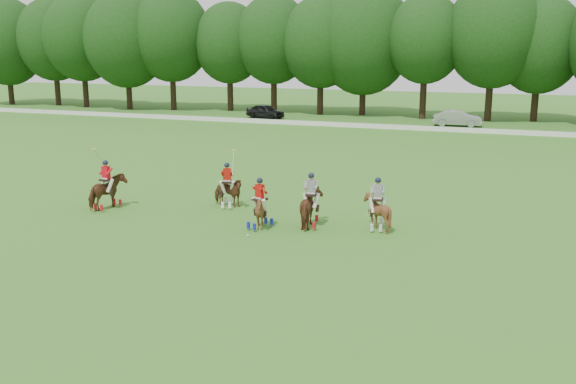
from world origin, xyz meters
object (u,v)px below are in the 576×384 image
(polo_red_a, at_px, (107,192))
(polo_stripe_b, at_px, (377,211))
(car_mid, at_px, (458,118))
(polo_red_b, at_px, (227,192))
(polo_red_c, at_px, (260,211))
(polo_ball, at_px, (248,235))
(car_left, at_px, (265,111))
(polo_stripe_a, at_px, (311,207))

(polo_red_a, distance_m, polo_stripe_b, 12.73)
(polo_red_a, bearing_deg, car_mid, 73.18)
(car_mid, relative_size, polo_red_a, 1.59)
(polo_red_b, xyz_separation_m, polo_stripe_b, (7.57, -1.26, 0.04))
(car_mid, distance_m, polo_red_c, 39.65)
(car_mid, xyz_separation_m, polo_red_b, (-6.66, -36.59, 0.00))
(polo_red_c, height_order, polo_ball, polo_red_c)
(polo_red_a, xyz_separation_m, polo_red_c, (8.05, -0.50, -0.08))
(polo_ball, bearing_deg, polo_stripe_b, 31.67)
(polo_red_c, relative_size, polo_ball, 24.29)
(car_left, height_order, polo_stripe_a, polo_stripe_a)
(polo_ball, bearing_deg, polo_red_b, 125.35)
(polo_stripe_a, bearing_deg, polo_red_c, -152.36)
(polo_stripe_b, bearing_deg, car_left, 119.00)
(polo_red_a, bearing_deg, polo_red_b, 24.90)
(car_left, xyz_separation_m, polo_red_b, (13.42, -36.59, 0.02))
(polo_stripe_a, distance_m, polo_stripe_b, 2.78)
(polo_red_a, height_order, polo_ball, polo_red_a)
(polo_red_c, bearing_deg, car_mid, 84.60)
(car_mid, bearing_deg, polo_ball, 171.38)
(polo_red_b, height_order, polo_stripe_b, polo_red_b)
(polo_red_a, distance_m, polo_red_b, 5.64)
(car_left, distance_m, polo_stripe_b, 43.27)
(car_left, bearing_deg, polo_red_b, -145.13)
(car_left, xyz_separation_m, polo_red_c, (16.35, -39.47, 0.04))
(car_left, distance_m, polo_ball, 43.87)
(polo_red_b, xyz_separation_m, polo_stripe_a, (4.85, -1.87, 0.10))
(polo_red_b, bearing_deg, car_mid, 79.68)
(polo_stripe_a, height_order, polo_ball, polo_stripe_a)
(polo_stripe_b, bearing_deg, polo_red_c, -160.71)
(polo_red_a, height_order, polo_stripe_b, polo_red_a)
(car_mid, relative_size, polo_red_b, 1.70)
(polo_ball, bearing_deg, polo_stripe_a, 49.38)
(polo_ball, bearing_deg, car_mid, 84.76)
(polo_red_a, bearing_deg, polo_ball, -12.24)
(car_mid, height_order, polo_stripe_b, polo_stripe_b)
(car_mid, xyz_separation_m, polo_stripe_a, (-1.81, -38.46, 0.10))
(polo_red_b, bearing_deg, polo_ball, -54.65)
(polo_red_c, bearing_deg, polo_stripe_a, 27.64)
(polo_ball, bearing_deg, polo_red_c, 89.59)
(polo_red_b, xyz_separation_m, polo_red_c, (2.93, -2.88, 0.02))
(polo_stripe_b, height_order, polo_ball, polo_stripe_b)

